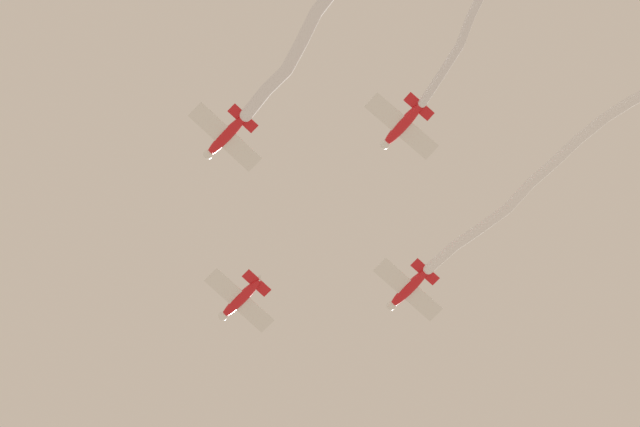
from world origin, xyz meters
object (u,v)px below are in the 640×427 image
(airplane_lead, at_px, (240,300))
(airplane_right_wing, at_px, (408,289))
(airplane_left_wing, at_px, (226,136))
(airplane_slot, at_px, (402,126))

(airplane_lead, height_order, airplane_right_wing, airplane_right_wing)
(airplane_lead, distance_m, airplane_left_wing, 12.71)
(airplane_lead, distance_m, airplane_slot, 17.97)
(airplane_right_wing, xyz_separation_m, airplane_slot, (6.73, -10.78, -0.50))
(airplane_right_wing, bearing_deg, airplane_slot, 133.84)
(airplane_left_wing, distance_m, airplane_right_wing, 17.99)
(airplane_right_wing, bearing_deg, airplane_left_wing, 88.83)
(airplane_left_wing, height_order, airplane_slot, airplane_slot)
(airplane_left_wing, height_order, airplane_right_wing, airplane_right_wing)
(airplane_lead, height_order, airplane_left_wing, airplane_lead)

